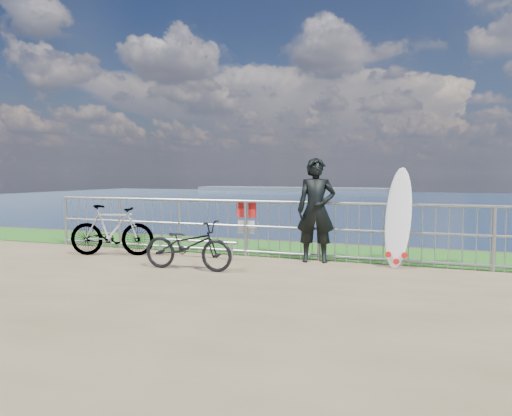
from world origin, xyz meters
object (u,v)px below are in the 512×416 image
at_px(surfboard, 398,221).
at_px(bicycle_far, 112,230).
at_px(bicycle_near, 188,245).
at_px(surfer, 316,210).

height_order(surfboard, bicycle_far, surfboard).
bearing_deg(surfboard, bicycle_near, -155.46).
xyz_separation_m(surfer, surfboard, (1.48, -0.01, -0.15)).
relative_size(surfboard, bicycle_far, 1.04).
bearing_deg(surfboard, bicycle_far, -172.28).
height_order(surfer, surfboard, surfer).
distance_m(surfboard, bicycle_far, 5.54).
bearing_deg(bicycle_near, surfer, -51.77).
bearing_deg(bicycle_near, surfboard, -66.80).
relative_size(surfboard, bicycle_near, 1.09).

